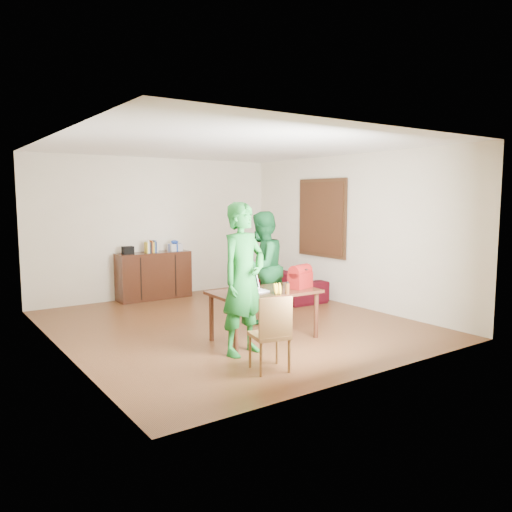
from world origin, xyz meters
TOP-DOWN VIEW (x-y plane):
  - room at (0.01, 0.13)m, footprint 5.20×5.70m
  - table at (-0.07, -0.94)m, footprint 1.48×0.87m
  - chair at (-0.75, -1.99)m, footprint 0.47×0.45m
  - person_near at (-0.65, -1.30)m, footprint 0.78×0.60m
  - person_far at (0.46, -0.14)m, footprint 1.03×0.93m
  - laptop at (-0.23, -0.95)m, footprint 0.34×0.24m
  - bananas at (-0.09, -1.25)m, footprint 0.18×0.13m
  - bottle at (0.03, -1.31)m, footprint 0.06×0.06m
  - red_bag at (0.46, -1.06)m, footprint 0.39×0.29m
  - sofa at (1.95, 1.30)m, footprint 0.92×2.07m

SIDE VIEW (x-z plane):
  - chair at x=-0.75m, z-range -0.18..0.69m
  - sofa at x=1.95m, z-range 0.00..0.59m
  - table at x=-0.07m, z-range 0.26..0.94m
  - bananas at x=-0.09m, z-range 0.68..0.74m
  - laptop at x=-0.23m, z-range 0.61..0.84m
  - bottle at x=0.03m, z-range 0.68..0.84m
  - red_bag at x=0.46m, z-range 0.68..0.94m
  - person_far at x=0.46m, z-range 0.00..1.73m
  - person_near at x=-0.65m, z-range 0.00..1.89m
  - room at x=0.01m, z-range -0.14..2.76m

